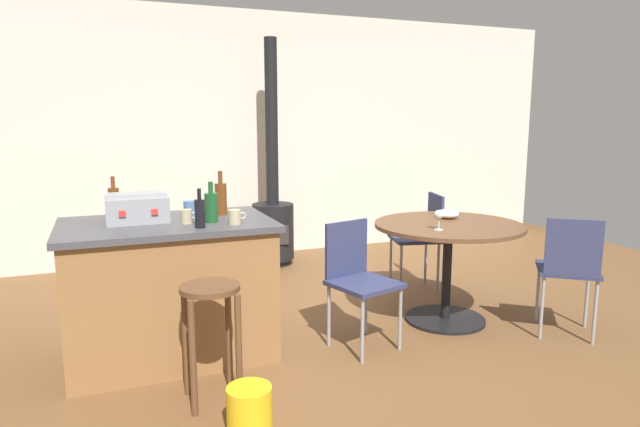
% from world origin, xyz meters
% --- Properties ---
extents(ground_plane, '(8.80, 8.80, 0.00)m').
position_xyz_m(ground_plane, '(0.00, 0.00, 0.00)').
color(ground_plane, brown).
extents(back_wall, '(8.00, 0.10, 2.70)m').
position_xyz_m(back_wall, '(0.00, 2.86, 1.35)').
color(back_wall, beige).
rests_on(back_wall, ground_plane).
extents(kitchen_island, '(1.32, 0.85, 0.89)m').
position_xyz_m(kitchen_island, '(-1.11, 0.36, 0.45)').
color(kitchen_island, olive).
rests_on(kitchen_island, ground_plane).
extents(wooden_stool, '(0.32, 0.32, 0.66)m').
position_xyz_m(wooden_stool, '(-0.97, -0.35, 0.48)').
color(wooden_stool, brown).
rests_on(wooden_stool, ground_plane).
extents(dining_table, '(1.11, 1.11, 0.76)m').
position_xyz_m(dining_table, '(0.93, 0.21, 0.59)').
color(dining_table, black).
rests_on(dining_table, ground_plane).
extents(folding_chair_near, '(0.56, 0.56, 0.87)m').
position_xyz_m(folding_chair_near, '(1.54, -0.37, 0.52)').
color(folding_chair_near, navy).
rests_on(folding_chair_near, ground_plane).
extents(folding_chair_far, '(0.48, 0.48, 0.87)m').
position_xyz_m(folding_chair_far, '(1.19, 0.98, 0.52)').
color(folding_chair_far, navy).
rests_on(folding_chair_far, ground_plane).
extents(folding_chair_left, '(0.49, 0.49, 0.85)m').
position_xyz_m(folding_chair_left, '(0.10, 0.04, 0.50)').
color(folding_chair_left, navy).
rests_on(folding_chair_left, ground_plane).
extents(wood_stove, '(0.44, 0.45, 2.35)m').
position_xyz_m(wood_stove, '(0.19, 2.32, 0.55)').
color(wood_stove, black).
rests_on(wood_stove, ground_plane).
extents(toolbox, '(0.38, 0.29, 0.19)m').
position_xyz_m(toolbox, '(-1.28, 0.42, 0.98)').
color(toolbox, gray).
rests_on(toolbox, kitchen_island).
extents(bottle_0, '(0.08, 0.08, 0.30)m').
position_xyz_m(bottle_0, '(-0.73, 0.49, 1.01)').
color(bottle_0, '#603314').
rests_on(bottle_0, kitchen_island).
extents(bottle_1, '(0.08, 0.08, 0.26)m').
position_xyz_m(bottle_1, '(-0.84, 0.24, 0.99)').
color(bottle_1, '#194C23').
rests_on(bottle_1, kitchen_island).
extents(bottle_2, '(0.06, 0.06, 0.24)m').
position_xyz_m(bottle_2, '(-0.94, 0.08, 0.99)').
color(bottle_2, black).
rests_on(bottle_2, kitchen_island).
extents(bottle_3, '(0.07, 0.07, 0.27)m').
position_xyz_m(bottle_3, '(-1.41, 0.65, 1.00)').
color(bottle_3, '#603314').
rests_on(bottle_3, kitchen_island).
extents(cup_0, '(0.11, 0.07, 0.09)m').
position_xyz_m(cup_0, '(-0.99, 0.25, 0.94)').
color(cup_0, tan).
rests_on(cup_0, kitchen_island).
extents(cup_1, '(0.11, 0.08, 0.09)m').
position_xyz_m(cup_1, '(-0.72, 0.11, 0.94)').
color(cup_1, tan).
rests_on(cup_1, kitchen_island).
extents(cup_2, '(0.12, 0.08, 0.11)m').
position_xyz_m(cup_2, '(-0.94, 0.48, 0.95)').
color(cup_2, '#4C7099').
rests_on(cup_2, kitchen_island).
extents(wine_glass, '(0.07, 0.07, 0.14)m').
position_xyz_m(wine_glass, '(0.72, 0.03, 0.87)').
color(wine_glass, silver).
rests_on(wine_glass, dining_table).
extents(serving_bowl, '(0.18, 0.18, 0.07)m').
position_xyz_m(serving_bowl, '(1.05, 0.40, 0.80)').
color(serving_bowl, white).
rests_on(serving_bowl, dining_table).
extents(plastic_bucket, '(0.23, 0.23, 0.24)m').
position_xyz_m(plastic_bucket, '(-0.86, -0.73, 0.12)').
color(plastic_bucket, yellow).
rests_on(plastic_bucket, ground_plane).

